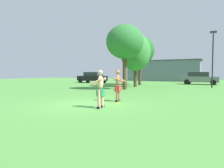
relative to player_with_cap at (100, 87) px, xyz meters
name	(u,v)px	position (x,y,z in m)	size (l,w,h in m)	color
ground_plane	(87,104)	(-1.06, 0.57, -0.87)	(80.00, 80.00, 0.00)	#4C8E3D
player_with_cap	(100,87)	(0.00, 0.00, 0.00)	(0.58, 0.62, 1.61)	black
player_in_red	(118,85)	(-0.20, 2.15, -0.02)	(0.59, 0.72, 1.63)	black
frisbee	(118,104)	(0.18, 1.32, -0.86)	(0.25, 0.25, 0.03)	yellow
car_black_near_post	(93,77)	(-11.88, 18.13, -0.05)	(4.42, 2.28, 1.58)	black
car_gray_mid_lot	(200,78)	(2.47, 20.74, -0.05)	(4.36, 2.15, 1.58)	slate
lamp_post	(213,53)	(3.95, 14.86, 2.51)	(0.60, 0.24, 5.49)	black
outbuilding_behind_lot	(164,71)	(-4.35, 30.39, 1.00)	(13.03, 4.30, 3.74)	slate
tree_left_field	(125,42)	(-2.92, 9.30, 3.29)	(3.28, 3.28, 5.70)	#4C3823
tree_behind_players	(140,51)	(-4.00, 16.38, 3.29)	(3.47, 3.47, 5.91)	#4C3823
tree_near_building	(135,52)	(-3.28, 12.90, 2.73)	(3.17, 3.17, 5.58)	#4C3823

